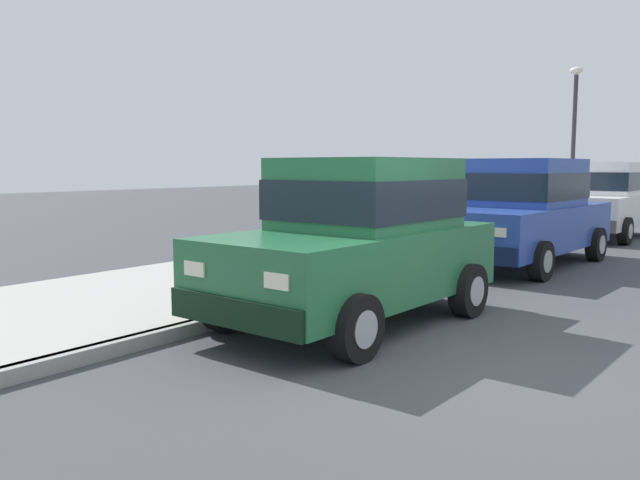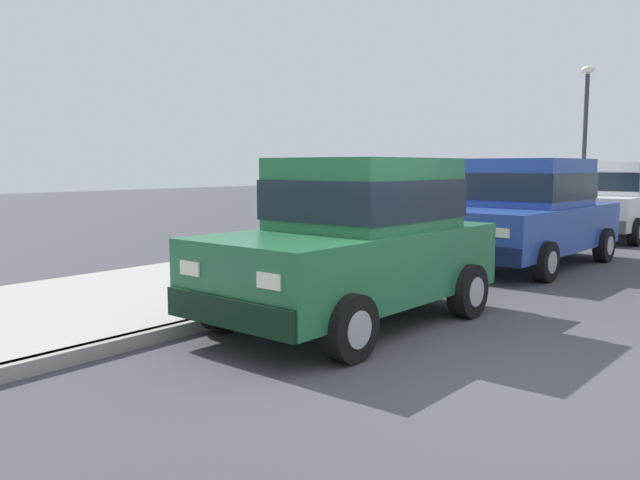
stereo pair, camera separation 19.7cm
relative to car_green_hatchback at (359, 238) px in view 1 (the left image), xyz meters
The scene contains 8 objects.
ground_plane 2.44m from the car_green_hatchback, 21.17° to the right, with size 80.00×80.00×0.00m, color #424247.
curb 1.65m from the car_green_hatchback, 143.94° to the right, with size 0.16×64.00×0.14m, color gray.
sidewalk 3.15m from the car_green_hatchback, 164.47° to the right, with size 3.60×64.00×0.14m, color #A8A59E.
car_green_hatchback is the anchor object (origin of this frame).
car_blue_sedan 5.40m from the car_green_hatchback, 90.91° to the left, with size 2.15×4.66×1.92m.
car_white_hatchback 11.01m from the car_green_hatchback, 90.60° to the left, with size 2.02×3.84×1.88m.
dog_tan 2.58m from the car_green_hatchback, 150.36° to the left, with size 0.73×0.34×0.49m.
street_lamp 13.21m from the car_green_hatchback, 96.42° to the left, with size 0.36×0.36×4.42m.
Camera 1 is at (1.98, -5.21, 1.79)m, focal length 36.07 mm.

